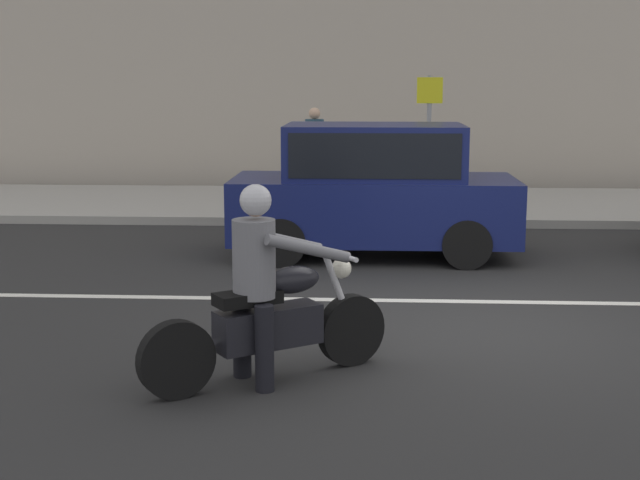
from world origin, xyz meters
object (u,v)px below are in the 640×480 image
object	(u,v)px
motorcycle_with_rider_gray	(267,302)
parked_hatchback_navy	(374,189)
pedestrian_bystander	(315,148)
street_sign_post	(429,129)

from	to	relation	value
motorcycle_with_rider_gray	parked_hatchback_navy	size ratio (longest dim) A/B	0.49
motorcycle_with_rider_gray	pedestrian_bystander	xyz separation A→B (m)	(-0.20, 9.29, 0.52)
motorcycle_with_rider_gray	parked_hatchback_navy	xyz separation A→B (m)	(0.87, 5.18, 0.28)
parked_hatchback_navy	street_sign_post	distance (m)	3.66
street_sign_post	pedestrian_bystander	bearing A→B (deg)	162.80
street_sign_post	pedestrian_bystander	size ratio (longest dim) A/B	1.32
street_sign_post	pedestrian_bystander	world-z (taller)	street_sign_post
parked_hatchback_navy	street_sign_post	world-z (taller)	street_sign_post
parked_hatchback_navy	pedestrian_bystander	distance (m)	4.25
street_sign_post	motorcycle_with_rider_gray	bearing A→B (deg)	-101.88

